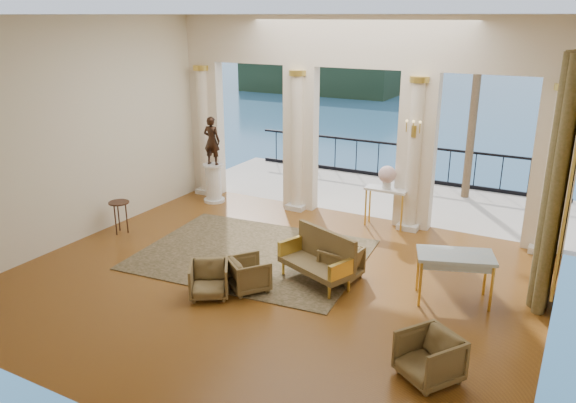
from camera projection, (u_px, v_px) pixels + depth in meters
The scene contains 23 objects.
floor at pixel (271, 280), 9.99m from camera, with size 9.00×9.00×0.00m, color #4F2810.
room_walls at pixel (230, 132), 8.15m from camera, with size 9.00×9.00×9.00m.
arcade at pixel (357, 106), 12.36m from camera, with size 9.00×0.56×4.50m.
terrace at pixel (381, 195), 14.84m from camera, with size 10.00×3.60×0.10m, color beige.
balustrade at pixel (401, 165), 16.03m from camera, with size 9.00×0.06×1.03m.
palm_tree at pixel (482, 33), 13.29m from camera, with size 2.00×2.00×4.50m.
headland at pixel (334, 68), 82.88m from camera, with size 22.00×18.00×6.00m, color black.
sea at pixel (544, 115), 61.90m from camera, with size 160.00×160.00×0.00m, color #2C638D.
curtain at pixel (558, 183), 8.66m from camera, with size 0.33×1.40×4.09m.
window_frame at pixel (572, 180), 8.55m from camera, with size 0.04×1.60×3.40m, color gold.
wall_sconce at pixel (414, 130), 11.58m from camera, with size 0.30×0.11×0.33m.
rug at pixel (253, 254), 11.06m from camera, with size 4.27×3.32×0.02m, color #2E3018.
armchair_a at pixel (209, 278), 9.34m from camera, with size 0.63×0.59×0.65m, color #4B3C24.
armchair_b at pixel (429, 355), 7.18m from camera, with size 0.68×0.64×0.70m, color #4B3C24.
armchair_c at pixel (341, 261), 9.97m from camera, with size 0.64×0.60×0.66m, color #4B3C24.
armchair_d at pixel (249, 273), 9.56m from camera, with size 0.62×0.58×0.64m, color #4B3C24.
settee at pixel (319, 257), 9.81m from camera, with size 1.52×1.07×0.93m.
game_table at pixel (455, 259), 9.07m from camera, with size 1.36×1.03×0.83m.
pedestal at pixel (214, 184), 14.07m from camera, with size 0.53×0.53×0.97m.
statue at pixel (212, 141), 13.73m from camera, with size 0.43×0.29×1.19m, color black.
console_table at pixel (386, 195), 12.32m from camera, with size 0.93×0.37×0.88m.
urn at pixel (387, 176), 12.18m from camera, with size 0.38×0.38×0.51m.
side_table at pixel (119, 206), 11.98m from camera, with size 0.44×0.44×0.71m.
Camera 1 is at (4.58, -7.79, 4.49)m, focal length 35.00 mm.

